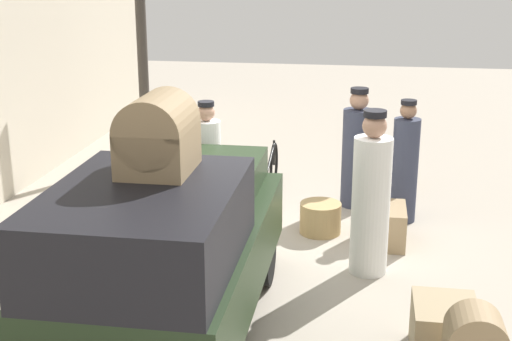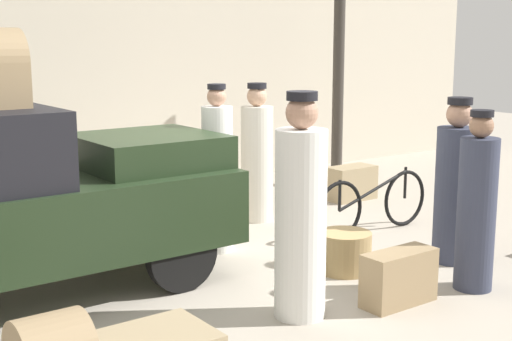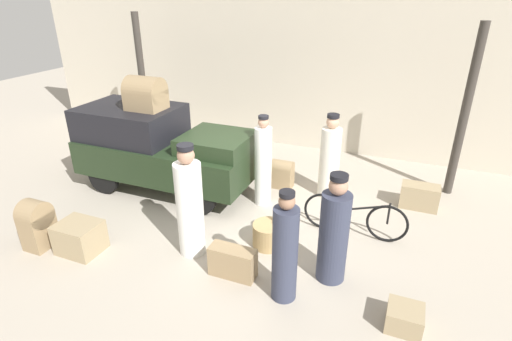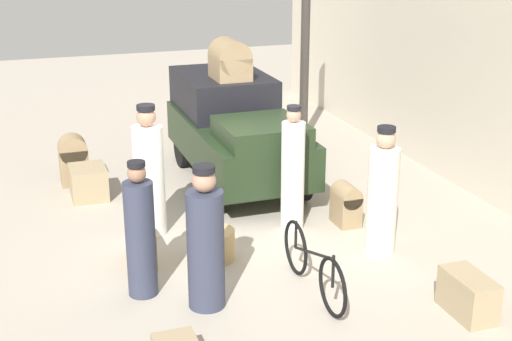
{
  "view_description": "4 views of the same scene",
  "coord_description": "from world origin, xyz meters",
  "px_view_note": "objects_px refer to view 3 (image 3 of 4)",
  "views": [
    {
      "loc": [
        -7.76,
        -1.07,
        3.42
      ],
      "look_at": [
        0.2,
        0.2,
        0.95
      ],
      "focal_mm": 50.0,
      "sensor_mm": 36.0,
      "label": 1
    },
    {
      "loc": [
        -3.92,
        -5.41,
        2.25
      ],
      "look_at": [
        0.2,
        0.2,
        0.95
      ],
      "focal_mm": 50.0,
      "sensor_mm": 36.0,
      "label": 2
    },
    {
      "loc": [
        2.59,
        -5.71,
        3.9
      ],
      "look_at": [
        0.2,
        0.2,
        0.95
      ],
      "focal_mm": 28.0,
      "sensor_mm": 36.0,
      "label": 3
    },
    {
      "loc": [
        8.78,
        -2.77,
        4.11
      ],
      "look_at": [
        0.2,
        0.2,
        0.95
      ],
      "focal_mm": 50.0,
      "sensor_mm": 36.0,
      "label": 4
    }
  ],
  "objects_px": {
    "trunk_large_brown": "(404,318)",
    "porter_lifting_near_truck": "(330,160)",
    "porter_standing_middle": "(285,251)",
    "wicker_basket": "(269,235)",
    "trunk_barrel_dark": "(282,173)",
    "trunk_on_truck_roof": "(145,94)",
    "bicycle": "(354,217)",
    "conductor_in_dark_uniform": "(263,164)",
    "suitcase_tan_flat": "(37,223)",
    "suitcase_small_leather": "(419,196)",
    "porter_with_bicycle": "(190,206)",
    "porter_carrying_trunk": "(334,234)",
    "trunk_wicker_pale": "(233,262)",
    "truck": "(160,147)",
    "suitcase_black_upright": "(80,237)"
  },
  "relations": [
    {
      "from": "trunk_barrel_dark",
      "to": "trunk_on_truck_roof",
      "type": "distance_m",
      "value": 3.19
    },
    {
      "from": "trunk_large_brown",
      "to": "trunk_on_truck_roof",
      "type": "relative_size",
      "value": 0.62
    },
    {
      "from": "porter_with_bicycle",
      "to": "suitcase_black_upright",
      "type": "relative_size",
      "value": 2.79
    },
    {
      "from": "conductor_in_dark_uniform",
      "to": "suitcase_tan_flat",
      "type": "bearing_deg",
      "value": -136.02
    },
    {
      "from": "truck",
      "to": "suitcase_tan_flat",
      "type": "height_order",
      "value": "truck"
    },
    {
      "from": "wicker_basket",
      "to": "conductor_in_dark_uniform",
      "type": "height_order",
      "value": "conductor_in_dark_uniform"
    },
    {
      "from": "trunk_on_truck_roof",
      "to": "porter_with_bicycle",
      "type": "bearing_deg",
      "value": -42.17
    },
    {
      "from": "porter_with_bicycle",
      "to": "truck",
      "type": "bearing_deg",
      "value": 134.54
    },
    {
      "from": "trunk_large_brown",
      "to": "trunk_wicker_pale",
      "type": "bearing_deg",
      "value": 177.59
    },
    {
      "from": "porter_lifting_near_truck",
      "to": "conductor_in_dark_uniform",
      "type": "xyz_separation_m",
      "value": [
        -1.11,
        -0.8,
        0.05
      ]
    },
    {
      "from": "suitcase_tan_flat",
      "to": "trunk_on_truck_roof",
      "type": "distance_m",
      "value": 3.04
    },
    {
      "from": "porter_lifting_near_truck",
      "to": "trunk_large_brown",
      "type": "distance_m",
      "value": 3.61
    },
    {
      "from": "porter_standing_middle",
      "to": "trunk_barrel_dark",
      "type": "xyz_separation_m",
      "value": [
        -1.08,
        3.14,
        -0.43
      ]
    },
    {
      "from": "bicycle",
      "to": "suitcase_small_leather",
      "type": "height_order",
      "value": "bicycle"
    },
    {
      "from": "trunk_wicker_pale",
      "to": "trunk_on_truck_roof",
      "type": "xyz_separation_m",
      "value": [
        -2.8,
        2.07,
        1.75
      ]
    },
    {
      "from": "trunk_large_brown",
      "to": "porter_lifting_near_truck",
      "type": "bearing_deg",
      "value": 118.3
    },
    {
      "from": "porter_carrying_trunk",
      "to": "suitcase_tan_flat",
      "type": "height_order",
      "value": "porter_carrying_trunk"
    },
    {
      "from": "bicycle",
      "to": "trunk_barrel_dark",
      "type": "height_order",
      "value": "bicycle"
    },
    {
      "from": "porter_standing_middle",
      "to": "suitcase_small_leather",
      "type": "xyz_separation_m",
      "value": [
        1.64,
        3.3,
        -0.51
      ]
    },
    {
      "from": "suitcase_small_leather",
      "to": "trunk_on_truck_roof",
      "type": "xyz_separation_m",
      "value": [
        -5.28,
        -1.09,
        1.74
      ]
    },
    {
      "from": "porter_lifting_near_truck",
      "to": "trunk_barrel_dark",
      "type": "xyz_separation_m",
      "value": [
        -0.97,
        -0.02,
        -0.46
      ]
    },
    {
      "from": "porter_with_bicycle",
      "to": "trunk_large_brown",
      "type": "distance_m",
      "value": 3.35
    },
    {
      "from": "suitcase_tan_flat",
      "to": "trunk_large_brown",
      "type": "height_order",
      "value": "suitcase_tan_flat"
    },
    {
      "from": "conductor_in_dark_uniform",
      "to": "suitcase_black_upright",
      "type": "relative_size",
      "value": 2.7
    },
    {
      "from": "conductor_in_dark_uniform",
      "to": "trunk_barrel_dark",
      "type": "bearing_deg",
      "value": 79.78
    },
    {
      "from": "porter_lifting_near_truck",
      "to": "trunk_wicker_pale",
      "type": "bearing_deg",
      "value": -103.4
    },
    {
      "from": "bicycle",
      "to": "porter_carrying_trunk",
      "type": "distance_m",
      "value": 1.32
    },
    {
      "from": "wicker_basket",
      "to": "trunk_large_brown",
      "type": "relative_size",
      "value": 1.2
    },
    {
      "from": "trunk_on_truck_roof",
      "to": "porter_carrying_trunk",
      "type": "bearing_deg",
      "value": -20.78
    },
    {
      "from": "porter_lifting_near_truck",
      "to": "porter_standing_middle",
      "type": "height_order",
      "value": "porter_lifting_near_truck"
    },
    {
      "from": "porter_carrying_trunk",
      "to": "trunk_barrel_dark",
      "type": "xyz_separation_m",
      "value": [
        -1.59,
        2.5,
        -0.44
      ]
    },
    {
      "from": "truck",
      "to": "porter_with_bicycle",
      "type": "bearing_deg",
      "value": -45.46
    },
    {
      "from": "suitcase_tan_flat",
      "to": "suitcase_small_leather",
      "type": "distance_m",
      "value": 6.79
    },
    {
      "from": "porter_carrying_trunk",
      "to": "porter_standing_middle",
      "type": "bearing_deg",
      "value": -128.77
    },
    {
      "from": "conductor_in_dark_uniform",
      "to": "suitcase_tan_flat",
      "type": "relative_size",
      "value": 2.12
    },
    {
      "from": "porter_with_bicycle",
      "to": "trunk_wicker_pale",
      "type": "relative_size",
      "value": 2.67
    },
    {
      "from": "conductor_in_dark_uniform",
      "to": "trunk_barrel_dark",
      "type": "xyz_separation_m",
      "value": [
        0.14,
        0.78,
        -0.51
      ]
    },
    {
      "from": "truck",
      "to": "conductor_in_dark_uniform",
      "type": "distance_m",
      "value": 2.21
    },
    {
      "from": "porter_with_bicycle",
      "to": "conductor_in_dark_uniform",
      "type": "bearing_deg",
      "value": 76.44
    },
    {
      "from": "porter_carrying_trunk",
      "to": "suitcase_tan_flat",
      "type": "relative_size",
      "value": 1.99
    },
    {
      "from": "trunk_barrel_dark",
      "to": "suitcase_small_leather",
      "type": "relative_size",
      "value": 0.87
    },
    {
      "from": "porter_with_bicycle",
      "to": "porter_standing_middle",
      "type": "bearing_deg",
      "value": -14.5
    },
    {
      "from": "bicycle",
      "to": "conductor_in_dark_uniform",
      "type": "relative_size",
      "value": 0.98
    },
    {
      "from": "wicker_basket",
      "to": "suitcase_tan_flat",
      "type": "distance_m",
      "value": 3.74
    },
    {
      "from": "bicycle",
      "to": "porter_standing_middle",
      "type": "bearing_deg",
      "value": -108.48
    },
    {
      "from": "trunk_barrel_dark",
      "to": "suitcase_small_leather",
      "type": "bearing_deg",
      "value": 3.43
    },
    {
      "from": "wicker_basket",
      "to": "suitcase_black_upright",
      "type": "distance_m",
      "value": 3.03
    },
    {
      "from": "wicker_basket",
      "to": "conductor_in_dark_uniform",
      "type": "bearing_deg",
      "value": 114.81
    },
    {
      "from": "trunk_large_brown",
      "to": "trunk_barrel_dark",
      "type": "bearing_deg",
      "value": 130.52
    },
    {
      "from": "conductor_in_dark_uniform",
      "to": "suitcase_tan_flat",
      "type": "height_order",
      "value": "conductor_in_dark_uniform"
    }
  ]
}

